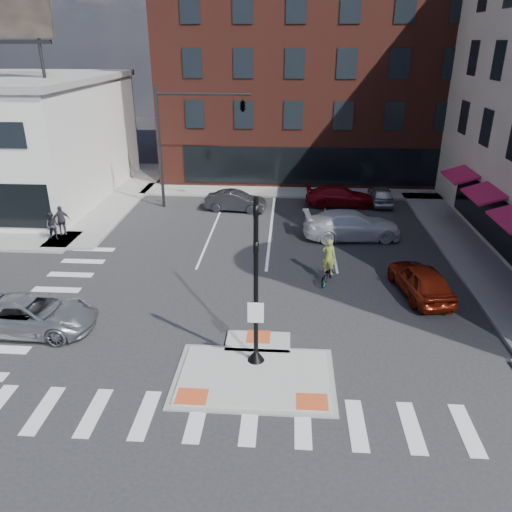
# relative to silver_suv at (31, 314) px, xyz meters

# --- Properties ---
(ground) EXTENTS (120.00, 120.00, 0.00)m
(ground) POSITION_rel_silver_suv_xyz_m (8.88, -1.99, -0.70)
(ground) COLOR #28282B
(ground) RESTS_ON ground
(refuge_island) EXTENTS (5.40, 4.65, 0.13)m
(refuge_island) POSITION_rel_silver_suv_xyz_m (8.88, -2.25, -0.65)
(refuge_island) COLOR gray
(refuge_island) RESTS_ON ground
(sidewalk_nw) EXTENTS (23.50, 20.50, 0.15)m
(sidewalk_nw) POSITION_rel_silver_suv_xyz_m (-7.89, 13.30, -0.63)
(sidewalk_nw) COLOR gray
(sidewalk_nw) RESTS_ON ground
(sidewalk_e) EXTENTS (3.00, 24.00, 0.15)m
(sidewalk_e) POSITION_rel_silver_suv_xyz_m (19.68, 8.01, -0.63)
(sidewalk_e) COLOR gray
(sidewalk_e) RESTS_ON ground
(sidewalk_n) EXTENTS (26.00, 3.00, 0.15)m
(sidewalk_n) POSITION_rel_silver_suv_xyz_m (11.88, 20.01, -0.63)
(sidewalk_n) COLOR gray
(sidewalk_n) RESTS_ON ground
(building_n) EXTENTS (24.40, 18.40, 15.50)m
(building_n) POSITION_rel_silver_suv_xyz_m (11.88, 30.00, 7.10)
(building_n) COLOR #53221A
(building_n) RESTS_ON ground
(building_far_left) EXTENTS (10.00, 12.00, 10.00)m
(building_far_left) POSITION_rel_silver_suv_xyz_m (4.88, 50.01, 4.30)
(building_far_left) COLOR slate
(building_far_left) RESTS_ON ground
(building_far_right) EXTENTS (12.00, 12.00, 12.00)m
(building_far_right) POSITION_rel_silver_suv_xyz_m (17.88, 52.01, 5.30)
(building_far_right) COLOR brown
(building_far_right) RESTS_ON ground
(signal_pole) EXTENTS (0.60, 0.60, 5.98)m
(signal_pole) POSITION_rel_silver_suv_xyz_m (8.88, -1.59, 1.65)
(signal_pole) COLOR black
(signal_pole) RESTS_ON refuge_island
(mast_arm_signal) EXTENTS (6.10, 2.24, 8.00)m
(mast_arm_signal) POSITION_rel_silver_suv_xyz_m (5.40, 16.01, 5.51)
(mast_arm_signal) COLOR black
(mast_arm_signal) RESTS_ON ground
(silver_suv) EXTENTS (5.07, 2.38, 1.40)m
(silver_suv) POSITION_rel_silver_suv_xyz_m (0.00, 0.00, 0.00)
(silver_suv) COLOR #9FA2A6
(silver_suv) RESTS_ON ground
(red_sedan) EXTENTS (2.46, 4.57, 1.48)m
(red_sedan) POSITION_rel_silver_suv_xyz_m (15.83, 4.01, 0.04)
(red_sedan) COLOR maroon
(red_sedan) RESTS_ON ground
(white_pickup) EXTENTS (5.74, 2.86, 1.60)m
(white_pickup) POSITION_rel_silver_suv_xyz_m (13.55, 10.84, 0.10)
(white_pickup) COLOR white
(white_pickup) RESTS_ON ground
(bg_car_dark) EXTENTS (4.13, 1.81, 1.32)m
(bg_car_dark) POSITION_rel_silver_suv_xyz_m (6.38, 15.48, -0.04)
(bg_car_dark) COLOR #28282D
(bg_car_dark) RESTS_ON ground
(bg_car_silver) EXTENTS (1.56, 3.78, 1.28)m
(bg_car_silver) POSITION_rel_silver_suv_xyz_m (16.27, 17.64, -0.06)
(bg_car_silver) COLOR #B6B8BE
(bg_car_silver) RESTS_ON ground
(bg_car_red) EXTENTS (4.76, 2.03, 1.37)m
(bg_car_red) POSITION_rel_silver_suv_xyz_m (13.42, 16.97, -0.02)
(bg_car_red) COLOR maroon
(bg_car_red) RESTS_ON ground
(cyclist) EXTENTS (1.21, 1.84, 2.20)m
(cyclist) POSITION_rel_silver_suv_xyz_m (11.81, 5.01, 0.04)
(cyclist) COLOR #3F3F44
(cyclist) RESTS_ON ground
(pedestrian_a) EXTENTS (0.80, 0.63, 1.60)m
(pedestrian_a) POSITION_rel_silver_suv_xyz_m (-3.26, 9.16, 0.25)
(pedestrian_a) COLOR #222227
(pedestrian_a) RESTS_ON sidewalk_nw
(pedestrian_b) EXTENTS (1.07, 0.81, 1.70)m
(pedestrian_b) POSITION_rel_silver_suv_xyz_m (-3.12, 10.01, 0.30)
(pedestrian_b) COLOR #332F39
(pedestrian_b) RESTS_ON sidewalk_nw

